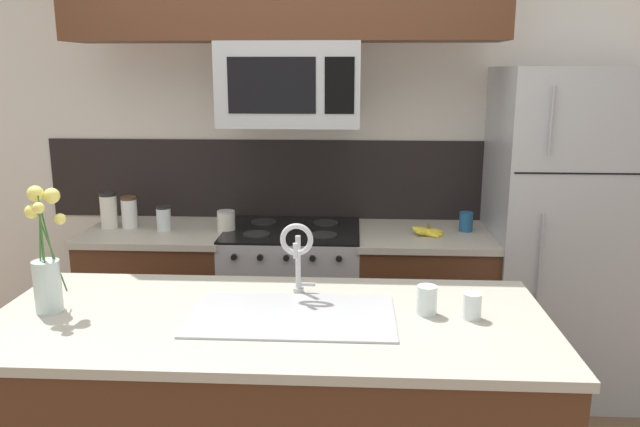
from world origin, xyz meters
name	(u,v)px	position (x,y,z in m)	size (l,w,h in m)	color
rear_partition	(347,154)	(0.30, 1.28, 1.30)	(5.20, 0.10, 2.60)	silver
splash_band	(297,179)	(0.00, 1.22, 1.15)	(3.05, 0.01, 0.48)	black
back_counter_left	(163,303)	(-0.77, 0.90, 0.46)	(0.81, 0.65, 0.91)	#4C2B19
back_counter_right	(422,309)	(0.75, 0.90, 0.46)	(0.76, 0.65, 0.91)	#4C2B19
stove_range	(293,305)	(0.00, 0.90, 0.46)	(0.76, 0.64, 0.93)	#A8AAAF
microwave	(290,85)	(0.00, 0.88, 1.72)	(0.74, 0.40, 0.44)	#A8AAAF
refrigerator	(568,234)	(1.54, 0.92, 0.91)	(0.86, 0.74, 1.82)	#A8AAAF
storage_jar_tall	(109,210)	(-1.06, 0.92, 1.01)	(0.09, 0.09, 0.21)	silver
storage_jar_medium	(129,212)	(-0.95, 0.93, 1.00)	(0.09, 0.09, 0.18)	silver
storage_jar_short	(164,218)	(-0.73, 0.87, 0.98)	(0.08, 0.08, 0.14)	silver
storage_jar_squat	(226,221)	(-0.37, 0.86, 0.97)	(0.10, 0.10, 0.12)	silver
banana_bunch	(428,232)	(0.76, 0.84, 0.93)	(0.19, 0.15, 0.08)	yellow
coffee_tin	(466,222)	(0.98, 0.95, 0.97)	(0.08, 0.08, 0.11)	#1E5184
island_counter	(271,426)	(0.04, -0.35, 0.46)	(2.08, 0.90, 0.91)	#4C2B19
kitchen_sink	(292,334)	(0.12, -0.35, 0.84)	(0.76, 0.44, 0.16)	#ADAFB5
sink_faucet	(297,249)	(0.12, -0.13, 1.11)	(0.14, 0.14, 0.31)	#B7BABF
drinking_glass	(427,300)	(0.62, -0.30, 0.97)	(0.08, 0.08, 0.11)	silver
spare_glass	(472,306)	(0.78, -0.33, 0.96)	(0.07, 0.07, 0.10)	silver
flower_vase	(47,271)	(-0.80, -0.34, 1.07)	(0.13, 0.13, 0.48)	silver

